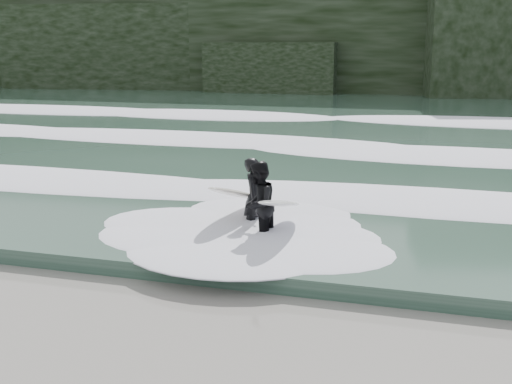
# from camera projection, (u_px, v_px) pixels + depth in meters

# --- Properties ---
(ground) EXTENTS (120.00, 120.00, 0.00)m
(ground) POSITION_uv_depth(u_px,v_px,m) (25.00, 364.00, 7.87)
(ground) COLOR #786357
(ground) RESTS_ON ground
(sea) EXTENTS (90.00, 52.00, 0.30)m
(sea) POSITION_uv_depth(u_px,v_px,m) (353.00, 114.00, 34.96)
(sea) COLOR #304B3D
(sea) RESTS_ON ground
(headland) EXTENTS (70.00, 9.00, 10.00)m
(headland) POSITION_uv_depth(u_px,v_px,m) (386.00, 29.00, 49.77)
(headland) COLOR black
(headland) RESTS_ON ground
(foam_near) EXTENTS (60.00, 3.20, 0.20)m
(foam_near) POSITION_uv_depth(u_px,v_px,m) (244.00, 184.00, 16.20)
(foam_near) COLOR white
(foam_near) RESTS_ON sea
(foam_mid) EXTENTS (60.00, 4.00, 0.24)m
(foam_mid) POSITION_uv_depth(u_px,v_px,m) (303.00, 143.00, 22.74)
(foam_mid) COLOR white
(foam_mid) RESTS_ON sea
(foam_far) EXTENTS (60.00, 4.80, 0.30)m
(foam_far) POSITION_uv_depth(u_px,v_px,m) (342.00, 116.00, 31.15)
(foam_far) COLOR white
(foam_far) RESTS_ON sea
(surfer_left) EXTENTS (1.06, 2.28, 1.60)m
(surfer_left) POSITION_uv_depth(u_px,v_px,m) (248.00, 196.00, 13.09)
(surfer_left) COLOR black
(surfer_left) RESTS_ON ground
(surfer_right) EXTENTS (1.08, 2.22, 1.69)m
(surfer_right) POSITION_uv_depth(u_px,v_px,m) (262.00, 205.00, 12.20)
(surfer_right) COLOR black
(surfer_right) RESTS_ON ground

